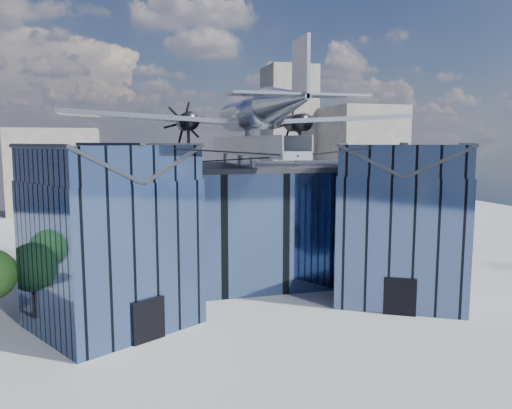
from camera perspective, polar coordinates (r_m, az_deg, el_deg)
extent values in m
plane|color=gray|center=(37.26, 0.83, -11.43)|extent=(120.00, 120.00, 0.00)
cube|color=#425987|center=(44.59, -2.39, -2.03)|extent=(28.00, 14.00, 9.50)
cube|color=#26282E|center=(44.06, -2.43, 4.34)|extent=(28.00, 14.00, 0.40)
cube|color=#425987|center=(33.66, -16.16, -5.37)|extent=(11.79, 11.43, 9.50)
cube|color=#425987|center=(32.91, -16.51, 4.63)|extent=(11.56, 11.20, 2.20)
cube|color=#26282E|center=(31.88, -20.06, 4.41)|extent=(7.98, 9.23, 2.40)
cube|color=#26282E|center=(34.05, -13.19, 4.81)|extent=(7.98, 9.23, 2.40)
cube|color=#26282E|center=(32.88, -16.59, 6.63)|extent=(4.30, 7.10, 0.18)
cube|color=black|center=(31.27, -12.19, -12.80)|extent=(2.03, 1.32, 2.60)
cube|color=black|center=(36.01, -9.89, -4.37)|extent=(0.34, 0.34, 9.50)
cube|color=#425987|center=(39.35, 16.14, -3.56)|extent=(11.79, 11.43, 9.50)
cube|color=#425987|center=(38.71, 16.45, 4.98)|extent=(11.56, 11.20, 2.20)
cube|color=#26282E|center=(38.71, 13.11, 5.09)|extent=(7.98, 9.23, 2.40)
cube|color=#26282E|center=(38.85, 19.78, 4.86)|extent=(7.98, 9.23, 2.40)
cube|color=#26282E|center=(38.69, 16.51, 6.68)|extent=(4.30, 7.10, 0.18)
cube|color=black|center=(36.24, 16.11, -10.11)|extent=(2.03, 1.32, 2.60)
cube|color=black|center=(39.47, 9.59, -3.34)|extent=(0.34, 0.34, 9.50)
cube|color=#8F949B|center=(38.67, -0.59, 6.01)|extent=(1.80, 21.00, 0.50)
cube|color=#8F949B|center=(38.44, -1.90, 6.97)|extent=(0.08, 21.00, 1.10)
cube|color=#8F949B|center=(38.90, 0.70, 6.98)|extent=(0.08, 21.00, 1.10)
cylinder|color=#8F949B|center=(47.93, -3.51, 5.43)|extent=(0.44, 0.44, 1.35)
cylinder|color=#8F949B|center=(42.08, -1.82, 5.19)|extent=(0.44, 0.44, 1.35)
cylinder|color=#8F949B|center=(38.21, -0.40, 4.99)|extent=(0.44, 0.44, 1.35)
cylinder|color=#8F949B|center=(39.15, -0.78, 7.42)|extent=(0.70, 0.70, 1.40)
cylinder|color=black|center=(30.24, -6.62, 6.19)|extent=(10.55, 6.08, 0.69)
cylinder|color=black|center=(33.50, 11.53, 6.19)|extent=(10.55, 6.08, 0.69)
cylinder|color=black|center=(36.07, -4.40, 5.03)|extent=(6.09, 17.04, 1.19)
cylinder|color=black|center=(37.68, 4.62, 5.12)|extent=(6.09, 17.04, 1.19)
cylinder|color=#ABB0B8|center=(39.20, -0.79, 10.27)|extent=(2.50, 11.00, 2.50)
sphere|color=#ABB0B8|center=(44.54, -2.61, 9.90)|extent=(2.50, 2.50, 2.50)
cube|color=black|center=(43.60, -2.31, 10.87)|extent=(1.60, 1.40, 0.50)
cone|color=#ABB0B8|center=(30.62, 3.56, 11.67)|extent=(2.50, 7.00, 2.50)
cube|color=#ABB0B8|center=(28.63, 5.13, 15.18)|extent=(0.18, 2.40, 3.40)
cube|color=#ABB0B8|center=(28.57, 5.03, 12.37)|extent=(8.00, 1.80, 0.14)
cube|color=#ABB0B8|center=(39.02, -11.31, 9.70)|extent=(14.00, 3.20, 1.08)
cylinder|color=black|center=(39.86, -7.88, 9.36)|extent=(1.44, 3.20, 1.44)
cone|color=black|center=(41.64, -8.21, 9.26)|extent=(0.70, 0.70, 0.70)
cube|color=black|center=(41.79, -8.24, 9.26)|extent=(1.05, 0.06, 3.33)
cube|color=black|center=(41.79, -8.24, 9.26)|extent=(2.53, 0.06, 2.53)
cube|color=black|center=(41.79, -8.24, 9.26)|extent=(3.33, 0.06, 1.05)
cylinder|color=black|center=(39.24, -7.73, 7.61)|extent=(0.24, 0.24, 1.75)
cube|color=#ABB0B8|center=(42.43, 8.18, 9.56)|extent=(14.00, 3.20, 1.08)
cylinder|color=black|center=(42.08, 4.80, 9.29)|extent=(1.44, 3.20, 1.44)
cone|color=black|center=(43.77, 3.98, 9.22)|extent=(0.70, 0.70, 0.70)
cube|color=black|center=(43.92, 3.91, 9.21)|extent=(1.05, 0.06, 3.33)
cube|color=black|center=(43.92, 3.91, 9.21)|extent=(2.53, 0.06, 2.53)
cube|color=black|center=(43.92, 3.91, 9.21)|extent=(3.33, 0.06, 1.05)
cylinder|color=black|center=(41.49, 5.07, 7.62)|extent=(0.24, 0.24, 1.75)
cube|color=gray|center=(92.02, 11.72, 5.28)|extent=(12.00, 14.00, 18.00)
cube|color=gray|center=(89.59, -21.92, 3.57)|extent=(14.00, 10.00, 14.00)
cube|color=gray|center=(97.26, 3.76, 7.87)|extent=(9.00, 9.00, 26.00)
cylinder|color=#342015|center=(55.97, 20.56, -3.97)|extent=(0.49, 0.49, 2.98)
sphere|color=#214919|center=(55.54, 20.68, -1.28)|extent=(4.65, 4.65, 3.89)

